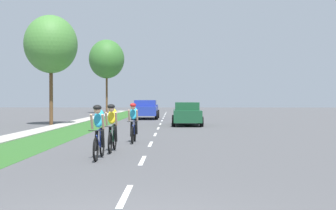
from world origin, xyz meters
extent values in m
plane|color=#4C4C4F|center=(0.00, 20.00, 0.00)|extent=(120.00, 120.00, 0.00)
cube|color=#2D6026|center=(-4.60, 20.00, 0.00)|extent=(2.37, 70.00, 0.01)
cube|color=#B2ADA3|center=(-6.40, 20.00, 0.00)|extent=(1.24, 70.00, 0.10)
cube|color=white|center=(0.00, 2.46, 0.00)|extent=(0.12, 1.80, 0.01)
cube|color=white|center=(0.00, 6.77, 0.00)|extent=(0.12, 1.80, 0.01)
cube|color=white|center=(0.00, 11.08, 0.00)|extent=(0.12, 1.80, 0.01)
cube|color=white|center=(0.00, 15.38, 0.00)|extent=(0.12, 1.80, 0.01)
cube|color=white|center=(0.00, 19.69, 0.00)|extent=(0.12, 1.80, 0.01)
cube|color=white|center=(0.00, 24.00, 0.00)|extent=(0.12, 1.80, 0.01)
cube|color=white|center=(0.00, 28.31, 0.00)|extent=(0.12, 1.80, 0.01)
cube|color=white|center=(0.00, 32.62, 0.00)|extent=(0.12, 1.80, 0.01)
cube|color=white|center=(0.00, 36.92, 0.00)|extent=(0.12, 1.80, 0.01)
cube|color=white|center=(0.00, 41.23, 0.00)|extent=(0.12, 1.80, 0.01)
cube|color=white|center=(0.00, 45.54, 0.00)|extent=(0.12, 1.80, 0.01)
cube|color=white|center=(0.00, 49.85, 0.00)|extent=(0.12, 1.80, 0.01)
torus|color=black|center=(-1.29, 7.57, 0.34)|extent=(0.06, 0.68, 0.68)
torus|color=black|center=(-1.29, 6.53, 0.34)|extent=(0.06, 0.68, 0.68)
cylinder|color=#23389E|center=(-1.29, 6.95, 0.52)|extent=(0.04, 0.59, 0.43)
cylinder|color=#23389E|center=(-1.29, 7.23, 0.62)|extent=(0.04, 0.04, 0.55)
cylinder|color=#23389E|center=(-1.29, 7.00, 0.85)|extent=(0.03, 0.55, 0.03)
cylinder|color=black|center=(-1.29, 6.55, 0.86)|extent=(0.42, 0.02, 0.02)
ellipsoid|color=#26A5CC|center=(-1.29, 7.07, 1.18)|extent=(0.30, 0.54, 0.63)
sphere|color=tan|center=(-1.29, 6.79, 1.42)|extent=(0.20, 0.20, 0.20)
ellipsoid|color=black|center=(-1.29, 6.79, 1.50)|extent=(0.24, 0.28, 0.16)
cylinder|color=tan|center=(-1.45, 6.79, 1.10)|extent=(0.07, 0.26, 0.45)
cylinder|color=tan|center=(-1.13, 6.79, 1.10)|extent=(0.07, 0.26, 0.45)
cylinder|color=black|center=(-1.39, 7.15, 0.52)|extent=(0.10, 0.30, 0.60)
cylinder|color=black|center=(-1.19, 7.10, 0.62)|extent=(0.10, 0.25, 0.61)
torus|color=black|center=(-1.14, 9.27, 0.34)|extent=(0.06, 0.68, 0.68)
torus|color=black|center=(-1.14, 8.23, 0.34)|extent=(0.06, 0.68, 0.68)
cylinder|color=#194C2D|center=(-1.14, 8.65, 0.52)|extent=(0.04, 0.59, 0.43)
cylinder|color=#194C2D|center=(-1.14, 8.93, 0.62)|extent=(0.04, 0.04, 0.55)
cylinder|color=#194C2D|center=(-1.14, 8.70, 0.85)|extent=(0.03, 0.55, 0.03)
cylinder|color=black|center=(-1.14, 8.25, 0.86)|extent=(0.42, 0.02, 0.02)
ellipsoid|color=yellow|center=(-1.14, 8.77, 1.18)|extent=(0.30, 0.54, 0.63)
sphere|color=tan|center=(-1.14, 8.49, 1.42)|extent=(0.20, 0.20, 0.20)
ellipsoid|color=black|center=(-1.14, 8.49, 1.50)|extent=(0.24, 0.28, 0.16)
cylinder|color=tan|center=(-1.30, 8.49, 1.10)|extent=(0.07, 0.26, 0.45)
cylinder|color=tan|center=(-0.98, 8.49, 1.10)|extent=(0.07, 0.26, 0.45)
cylinder|color=black|center=(-1.24, 8.85, 0.52)|extent=(0.10, 0.30, 0.60)
cylinder|color=black|center=(-1.04, 8.80, 0.62)|extent=(0.10, 0.25, 0.61)
torus|color=black|center=(-0.71, 12.18, 0.34)|extent=(0.06, 0.68, 0.68)
torus|color=black|center=(-0.71, 11.14, 0.34)|extent=(0.06, 0.68, 0.68)
cylinder|color=#23389E|center=(-0.71, 11.56, 0.52)|extent=(0.04, 0.59, 0.43)
cylinder|color=#23389E|center=(-0.71, 11.84, 0.62)|extent=(0.04, 0.04, 0.55)
cylinder|color=#23389E|center=(-0.71, 11.61, 0.85)|extent=(0.03, 0.55, 0.03)
cylinder|color=black|center=(-0.71, 11.16, 0.86)|extent=(0.42, 0.02, 0.02)
ellipsoid|color=#26A5CC|center=(-0.71, 11.68, 1.18)|extent=(0.30, 0.54, 0.63)
sphere|color=tan|center=(-0.71, 11.40, 1.42)|extent=(0.20, 0.20, 0.20)
ellipsoid|color=red|center=(-0.71, 11.40, 1.50)|extent=(0.24, 0.28, 0.16)
cylinder|color=tan|center=(-0.87, 11.40, 1.10)|extent=(0.07, 0.26, 0.45)
cylinder|color=tan|center=(-0.55, 11.40, 1.10)|extent=(0.07, 0.26, 0.45)
cylinder|color=black|center=(-0.81, 11.76, 0.52)|extent=(0.10, 0.30, 0.60)
cylinder|color=black|center=(-0.61, 11.71, 0.62)|extent=(0.10, 0.25, 0.61)
cube|color=#194C2D|center=(1.79, 22.51, 0.64)|extent=(1.76, 4.30, 0.76)
cube|color=#194C2D|center=(1.79, 22.66, 1.26)|extent=(1.55, 2.24, 0.52)
cube|color=#1E2833|center=(1.79, 21.70, 1.24)|extent=(1.44, 0.08, 0.44)
cylinder|color=black|center=(0.91, 21.18, 0.32)|extent=(0.22, 0.64, 0.64)
cylinder|color=black|center=(2.67, 21.18, 0.32)|extent=(0.22, 0.64, 0.64)
cylinder|color=black|center=(0.91, 23.85, 0.32)|extent=(0.22, 0.64, 0.64)
cylinder|color=black|center=(2.67, 23.85, 0.32)|extent=(0.22, 0.64, 0.64)
cube|color=#23389E|center=(-1.49, 31.51, 0.72)|extent=(1.96, 5.10, 0.76)
cube|color=#23389E|center=(-1.49, 30.74, 1.32)|extent=(1.80, 1.78, 0.64)
cube|color=#1E2833|center=(-1.49, 30.03, 1.30)|extent=(1.67, 0.08, 0.52)
cube|color=#23389E|center=(-2.39, 32.53, 1.02)|extent=(0.08, 2.81, 0.40)
cube|color=#23389E|center=(-0.59, 32.53, 1.02)|extent=(0.08, 2.81, 0.40)
cube|color=#23389E|center=(-1.49, 34.02, 1.02)|extent=(1.80, 0.08, 0.40)
cylinder|color=black|center=(-2.47, 29.98, 0.38)|extent=(0.26, 0.76, 0.76)
cylinder|color=black|center=(-0.51, 29.98, 0.38)|extent=(0.26, 0.76, 0.76)
cylinder|color=black|center=(-2.47, 33.04, 0.38)|extent=(0.26, 0.76, 0.76)
cylinder|color=black|center=(-0.51, 33.04, 0.38)|extent=(0.26, 0.76, 0.76)
cylinder|color=brown|center=(-7.23, 22.65, 1.99)|extent=(0.24, 0.24, 3.98)
ellipsoid|color=#478438|center=(-7.23, 22.65, 5.38)|extent=(3.49, 3.49, 3.84)
cylinder|color=brown|center=(-7.19, 45.75, 2.44)|extent=(0.24, 0.24, 4.89)
ellipsoid|color=#38722D|center=(-7.19, 45.75, 6.60)|extent=(4.28, 4.28, 4.71)
camera|label=1|loc=(0.86, -5.04, 1.75)|focal=44.69mm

